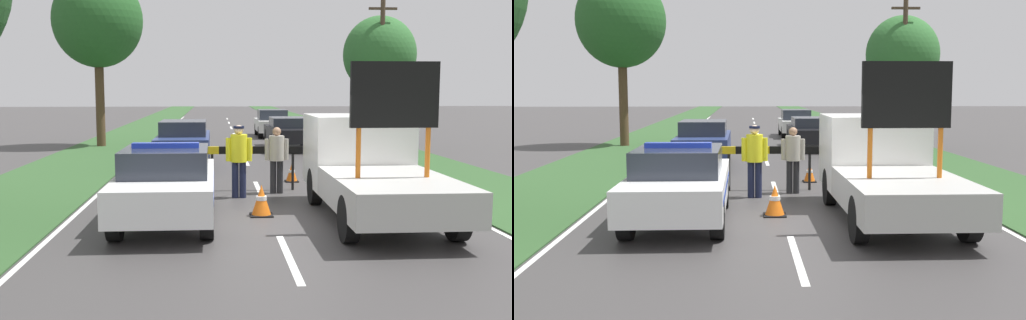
# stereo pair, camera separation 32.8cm
# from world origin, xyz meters

# --- Properties ---
(ground_plane) EXTENTS (160.00, 160.00, 0.00)m
(ground_plane) POSITION_xyz_m (0.00, 0.00, 0.00)
(ground_plane) COLOR #3D3A3A
(lane_markings) EXTENTS (8.16, 62.51, 0.01)m
(lane_markings) POSITION_xyz_m (0.00, 14.47, 0.00)
(lane_markings) COLOR silver
(lane_markings) RESTS_ON ground
(grass_verge_left) EXTENTS (3.45, 120.00, 0.03)m
(grass_verge_left) POSITION_xyz_m (-5.85, 20.00, 0.01)
(grass_verge_left) COLOR #2D5128
(grass_verge_left) RESTS_ON ground
(grass_verge_right) EXTENTS (3.45, 120.00, 0.03)m
(grass_verge_right) POSITION_xyz_m (5.85, 20.00, 0.01)
(grass_verge_right) COLOR #2D5128
(grass_verge_right) RESTS_ON ground
(police_car) EXTENTS (1.82, 4.58, 1.58)m
(police_car) POSITION_xyz_m (-2.07, 0.12, 0.78)
(police_car) COLOR white
(police_car) RESTS_ON ground
(work_truck) EXTENTS (2.13, 5.51, 3.08)m
(work_truck) POSITION_xyz_m (2.07, 0.68, 1.02)
(work_truck) COLOR white
(work_truck) RESTS_ON ground
(road_barrier) EXTENTS (2.60, 0.08, 1.14)m
(road_barrier) POSITION_xyz_m (-0.16, 3.76, 0.94)
(road_barrier) COLOR black
(road_barrier) RESTS_ON ground
(police_officer) EXTENTS (0.63, 0.40, 1.75)m
(police_officer) POSITION_xyz_m (-0.56, 2.72, 1.04)
(police_officer) COLOR #191E38
(police_officer) RESTS_ON ground
(pedestrian_civilian) EXTENTS (0.59, 0.38, 1.66)m
(pedestrian_civilian) POSITION_xyz_m (0.41, 3.28, 0.97)
(pedestrian_civilian) COLOR #232326
(pedestrian_civilian) RESTS_ON ground
(traffic_cone_near_police) EXTENTS (0.37, 0.37, 0.52)m
(traffic_cone_near_police) POSITION_xyz_m (1.03, 5.12, 0.26)
(traffic_cone_near_police) COLOR black
(traffic_cone_near_police) RESTS_ON ground
(traffic_cone_centre_front) EXTENTS (0.44, 0.44, 0.60)m
(traffic_cone_centre_front) POSITION_xyz_m (3.38, 3.19, 0.30)
(traffic_cone_centre_front) COLOR black
(traffic_cone_centre_front) RESTS_ON ground
(traffic_cone_near_truck) EXTENTS (0.47, 0.47, 0.65)m
(traffic_cone_near_truck) POSITION_xyz_m (-0.18, 0.62, 0.32)
(traffic_cone_near_truck) COLOR black
(traffic_cone_near_truck) RESTS_ON ground
(traffic_cone_behind_barrier) EXTENTS (0.50, 0.50, 0.69)m
(traffic_cone_behind_barrier) POSITION_xyz_m (3.44, 5.02, 0.34)
(traffic_cone_behind_barrier) COLOR black
(traffic_cone_behind_barrier) RESTS_ON ground
(queued_car_hatch_blue) EXTENTS (1.71, 4.58, 1.55)m
(queued_car_hatch_blue) POSITION_xyz_m (-2.17, 8.83, 0.82)
(queued_car_hatch_blue) COLOR navy
(queued_car_hatch_blue) RESTS_ON ground
(queued_car_sedan_black) EXTENTS (1.88, 4.61, 1.38)m
(queued_car_sedan_black) POSITION_xyz_m (2.14, 14.45, 0.76)
(queued_car_sedan_black) COLOR black
(queued_car_sedan_black) RESTS_ON ground
(queued_car_van_white) EXTENTS (1.71, 4.23, 1.49)m
(queued_car_van_white) POSITION_xyz_m (2.03, 21.38, 0.76)
(queued_car_van_white) COLOR silver
(queued_car_van_white) RESTS_ON ground
(roadside_tree_near_right) EXTENTS (3.98, 3.98, 7.74)m
(roadside_tree_near_right) POSITION_xyz_m (-6.28, 16.11, 5.61)
(roadside_tree_near_right) COLOR #4C3823
(roadside_tree_near_right) RESTS_ON ground
(roadside_tree_mid_left) EXTENTS (3.20, 3.20, 5.79)m
(roadside_tree_mid_left) POSITION_xyz_m (6.14, 14.77, 4.08)
(roadside_tree_mid_left) COLOR #4C3823
(roadside_tree_mid_left) RESTS_ON ground
(utility_pole) EXTENTS (1.20, 0.20, 6.61)m
(utility_pole) POSITION_xyz_m (5.96, 13.73, 3.42)
(utility_pole) COLOR #473828
(utility_pole) RESTS_ON ground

